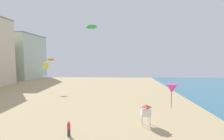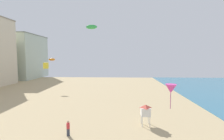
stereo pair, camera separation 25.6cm
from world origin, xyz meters
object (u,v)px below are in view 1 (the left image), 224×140
at_px(kite_flyer, 69,128).
at_px(lifeguard_stand, 146,110).
at_px(kite_magenta_delta_3, 172,89).
at_px(kite_orange_parafoil, 51,59).
at_px(kite_green_parafoil, 91,27).
at_px(kite_yellow_box, 46,66).

distance_m(kite_flyer, lifeguard_stand, 9.14).
relative_size(kite_flyer, lifeguard_stand, 0.64).
distance_m(lifeguard_stand, kite_magenta_delta_3, 5.72).
xyz_separation_m(kite_magenta_delta_3, kite_orange_parafoil, (-22.39, 25.61, 2.36)).
xyz_separation_m(kite_flyer, kite_orange_parafoil, (-12.26, 24.42, 6.82)).
height_order(kite_flyer, kite_magenta_delta_3, kite_magenta_delta_3).
relative_size(kite_green_parafoil, kite_magenta_delta_3, 0.72).
height_order(lifeguard_stand, kite_magenta_delta_3, kite_magenta_delta_3).
relative_size(lifeguard_stand, kite_green_parafoil, 1.53).
distance_m(lifeguard_stand, kite_yellow_box, 14.57).
bearing_deg(kite_orange_parafoil, kite_yellow_box, -68.48).
height_order(kite_green_parafoil, kite_magenta_delta_3, kite_green_parafoil).
relative_size(kite_magenta_delta_3, kite_yellow_box, 2.79).
distance_m(lifeguard_stand, kite_green_parafoil, 14.09).
bearing_deg(kite_green_parafoil, kite_magenta_delta_3, -45.57).
relative_size(kite_flyer, kite_green_parafoil, 0.99).
distance_m(kite_flyer, kite_yellow_box, 9.55).
bearing_deg(kite_orange_parafoil, kite_flyer, -63.33).
relative_size(kite_flyer, kite_yellow_box, 1.98).
distance_m(kite_green_parafoil, kite_magenta_delta_3, 14.75).
bearing_deg(kite_flyer, lifeguard_stand, 110.52).
bearing_deg(kite_yellow_box, kite_orange_parafoil, 111.52).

